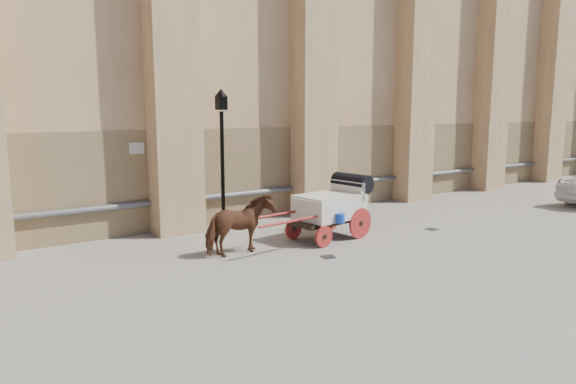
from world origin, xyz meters
TOP-DOWN VIEW (x-y plane):
  - ground at (0.00, 0.00)m, footprint 90.00×90.00m
  - horse at (-0.65, 0.50)m, footprint 1.80×0.92m
  - carriage at (2.38, 0.56)m, footprint 4.12×1.57m
  - street_lamp at (0.36, 3.31)m, footprint 0.39×0.39m
  - drain_grate_near at (1.01, -0.93)m, footprint 0.38×0.38m
  - drain_grate_far at (5.47, -0.38)m, footprint 0.33×0.33m

SIDE VIEW (x-z plane):
  - ground at x=0.00m, z-range 0.00..0.00m
  - drain_grate_near at x=1.01m, z-range 0.00..0.01m
  - drain_grate_far at x=5.47m, z-range 0.00..0.01m
  - horse at x=-0.65m, z-range 0.00..1.48m
  - carriage at x=2.38m, z-range 0.07..1.83m
  - street_lamp at x=0.36m, z-range 0.15..4.33m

